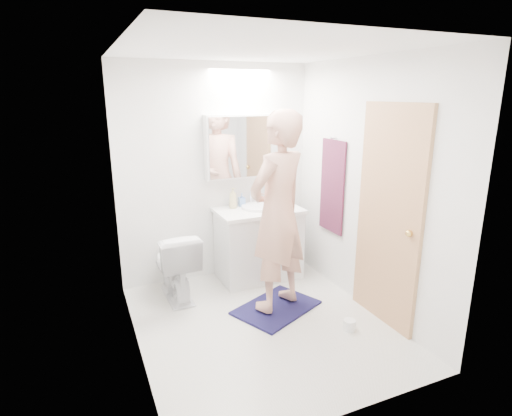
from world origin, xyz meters
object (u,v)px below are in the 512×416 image
medicine_cabinet (243,146)px  toilet (175,264)px  toilet_paper_roll (349,325)px  person (278,213)px  vanity_cabinet (258,245)px  soap_bottle_a (233,198)px  soap_bottle_b (242,200)px  toothbrush_cup (270,200)px

medicine_cabinet → toilet: medicine_cabinet is taller
toilet → toilet_paper_roll: bearing=134.3°
medicine_cabinet → person: 1.10m
vanity_cabinet → toilet_paper_roll: vanity_cabinet is taller
vanity_cabinet → medicine_cabinet: size_ratio=1.02×
medicine_cabinet → soap_bottle_a: bearing=-158.8°
person → soap_bottle_b: (0.02, 0.95, -0.10)m
toilet_paper_roll → toilet: bearing=135.5°
toilet → soap_bottle_b: soap_bottle_b is taller
toilet → toilet_paper_roll: (1.28, -1.26, -0.32)m
person → toilet_paper_roll: bearing=100.9°
vanity_cabinet → toothbrush_cup: 0.55m
medicine_cabinet → person: size_ratio=0.47×
soap_bottle_a → toilet_paper_roll: (0.54, -1.53, -0.89)m
person → toothbrush_cup: person is taller
toilet → toilet_paper_roll: toilet is taller
toilet → soap_bottle_a: (0.75, 0.26, 0.57)m
medicine_cabinet → toilet_paper_roll: 2.18m
toilet → vanity_cabinet: bearing=-174.6°
medicine_cabinet → toilet_paper_roll: bearing=-76.5°
medicine_cabinet → soap_bottle_a: (-0.15, -0.06, -0.56)m
medicine_cabinet → soap_bottle_b: medicine_cabinet is taller
toothbrush_cup → soap_bottle_b: bearing=176.7°
soap_bottle_b → person: bearing=-90.9°
person → soap_bottle_a: (-0.10, 0.92, -0.06)m
toilet_paper_roll → soap_bottle_a: bearing=109.4°
soap_bottle_a → toilet_paper_roll: bearing=-70.6°
medicine_cabinet → toothbrush_cup: (0.31, -0.05, -0.63)m
soap_bottle_b → toilet_paper_roll: 1.82m
toilet → toilet_paper_roll: size_ratio=6.65×
soap_bottle_a → toothbrush_cup: bearing=1.2°
vanity_cabinet → soap_bottle_a: bearing=148.7°
toilet → toothbrush_cup: (1.21, 0.27, 0.50)m
person → toilet_paper_roll: size_ratio=17.20×
soap_bottle_a → soap_bottle_b: size_ratio=1.53×
toilet → soap_bottle_a: 0.98m
person → soap_bottle_a: 0.93m
vanity_cabinet → soap_bottle_b: (-0.13, 0.18, 0.51)m
vanity_cabinet → toilet: vanity_cabinet is taller
soap_bottle_b → toothbrush_cup: 0.35m
person → toilet_paper_roll: 1.20m
soap_bottle_b → medicine_cabinet: bearing=39.7°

